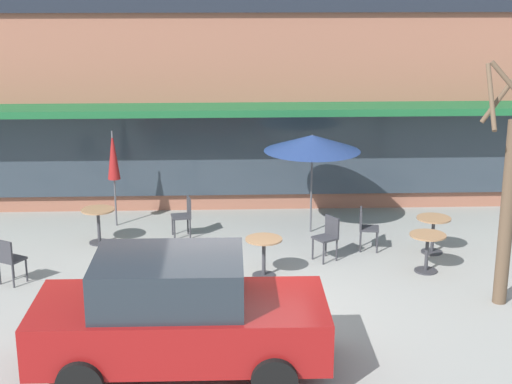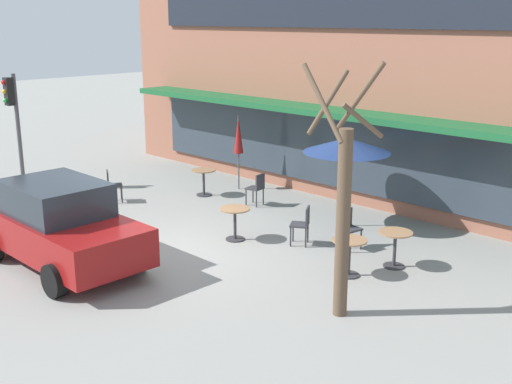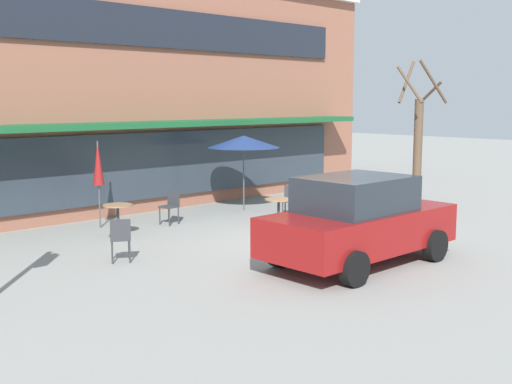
% 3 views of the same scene
% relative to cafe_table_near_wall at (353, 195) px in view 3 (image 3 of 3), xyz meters
% --- Properties ---
extents(ground_plane, '(80.00, 80.00, 0.00)m').
position_rel_cafe_table_near_wall_xyz_m(ground_plane, '(-3.63, -1.79, -0.52)').
color(ground_plane, gray).
extents(building_facade, '(17.89, 9.10, 7.28)m').
position_rel_cafe_table_near_wall_xyz_m(building_facade, '(-3.63, 8.18, 3.13)').
color(building_facade, '#935B47').
rests_on(building_facade, ground).
extents(cafe_table_near_wall, '(0.70, 0.70, 0.76)m').
position_rel_cafe_table_near_wall_xyz_m(cafe_table_near_wall, '(0.00, 0.00, 0.00)').
color(cafe_table_near_wall, '#333338').
rests_on(cafe_table_near_wall, ground).
extents(cafe_table_streetside, '(0.70, 0.70, 0.76)m').
position_rel_cafe_table_near_wall_xyz_m(cafe_table_streetside, '(0.39, 1.04, 0.00)').
color(cafe_table_streetside, '#333338').
rests_on(cafe_table_streetside, ground).
extents(cafe_table_by_tree, '(0.70, 0.70, 0.76)m').
position_rel_cafe_table_near_wall_xyz_m(cafe_table_by_tree, '(-3.15, -0.11, 0.00)').
color(cafe_table_by_tree, '#333338').
rests_on(cafe_table_by_tree, ground).
extents(cafe_table_mid_patio, '(0.70, 0.70, 0.76)m').
position_rel_cafe_table_near_wall_xyz_m(cafe_table_mid_patio, '(-6.57, 1.90, 0.00)').
color(cafe_table_mid_patio, '#333338').
rests_on(cafe_table_mid_patio, ground).
extents(patio_umbrella_green_folded, '(2.10, 2.10, 2.20)m').
position_rel_cafe_table_near_wall_xyz_m(patio_umbrella_green_folded, '(-1.98, 2.47, 1.51)').
color(patio_umbrella_green_folded, '#4C4C51').
rests_on(patio_umbrella_green_folded, ground).
extents(patio_umbrella_cream_folded, '(0.28, 0.28, 2.20)m').
position_rel_cafe_table_near_wall_xyz_m(patio_umbrella_cream_folded, '(-6.36, 3.10, 1.11)').
color(patio_umbrella_cream_folded, '#4C4C51').
rests_on(patio_umbrella_cream_folded, ground).
extents(cafe_chair_0, '(0.55, 0.55, 0.89)m').
position_rel_cafe_table_near_wall_xyz_m(cafe_chair_0, '(-7.87, -0.33, 0.01)').
color(cafe_chair_0, '#333338').
rests_on(cafe_chair_0, ground).
extents(cafe_chair_1, '(0.47, 0.47, 0.89)m').
position_rel_cafe_table_near_wall_xyz_m(cafe_chair_1, '(-4.76, 2.25, 0.01)').
color(cafe_chair_1, '#333338').
rests_on(cafe_chair_1, ground).
extents(cafe_chair_2, '(0.46, 0.46, 0.89)m').
position_rel_cafe_table_near_wall_xyz_m(cafe_chair_2, '(-0.97, 1.26, 0.01)').
color(cafe_chair_2, '#333338').
rests_on(cafe_chair_2, ground).
extents(cafe_chair_3, '(0.55, 0.55, 0.89)m').
position_rel_cafe_table_near_wall_xyz_m(cafe_chair_3, '(-1.82, 0.73, 0.01)').
color(cafe_chair_3, '#333338').
rests_on(cafe_chair_3, ground).
extents(parked_sedan, '(4.21, 2.04, 1.76)m').
position_rel_cafe_table_near_wall_xyz_m(parked_sedan, '(-4.57, -3.69, 0.36)').
color(parked_sedan, maroon).
rests_on(parked_sedan, ground).
extents(street_tree, '(1.17, 1.16, 4.30)m').
position_rel_cafe_table_near_wall_xyz_m(street_tree, '(0.92, -1.50, 1.41)').
color(street_tree, brown).
rests_on(street_tree, ground).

